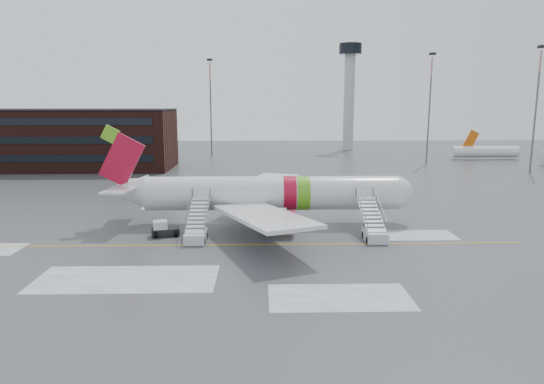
{
  "coord_description": "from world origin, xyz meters",
  "views": [
    {
      "loc": [
        4.47,
        -46.04,
        13.47
      ],
      "look_at": [
        5.7,
        5.38,
        4.0
      ],
      "focal_mm": 32.0,
      "sensor_mm": 36.0,
      "label": 1
    }
  ],
  "objects_px": {
    "airliner": "(263,194)",
    "pushback_tug": "(164,229)",
    "airstair_aft": "(197,230)",
    "airstair_fwd": "(373,228)"
  },
  "relations": [
    {
      "from": "airliner",
      "to": "airstair_aft",
      "type": "relative_size",
      "value": 4.55
    },
    {
      "from": "airstair_aft",
      "to": "pushback_tug",
      "type": "xyz_separation_m",
      "value": [
        -3.6,
        1.59,
        -0.36
      ]
    },
    {
      "from": "airliner",
      "to": "pushback_tug",
      "type": "xyz_separation_m",
      "value": [
        -10.27,
        -4.95,
        -2.71
      ]
    },
    {
      "from": "airliner",
      "to": "pushback_tug",
      "type": "height_order",
      "value": "airliner"
    },
    {
      "from": "airstair_fwd",
      "to": "airstair_aft",
      "type": "height_order",
      "value": "same"
    },
    {
      "from": "pushback_tug",
      "to": "airstair_aft",
      "type": "bearing_deg",
      "value": -23.75
    },
    {
      "from": "airliner",
      "to": "airstair_fwd",
      "type": "bearing_deg",
      "value": -30.68
    },
    {
      "from": "airstair_fwd",
      "to": "airstair_aft",
      "type": "distance_m",
      "value": 17.69
    },
    {
      "from": "pushback_tug",
      "to": "airstair_fwd",
      "type": "bearing_deg",
      "value": -4.26
    },
    {
      "from": "airstair_aft",
      "to": "pushback_tug",
      "type": "relative_size",
      "value": 2.52
    }
  ]
}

